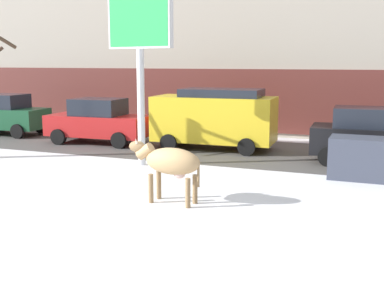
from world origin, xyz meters
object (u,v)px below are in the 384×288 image
cow_tan (170,162)px  car_red_sedan (99,121)px  billboard (140,30)px  car_black_hatchback (365,136)px  pedestrian_by_cars (212,117)px  pedestrian_near_billboard (224,117)px  dumpster (360,158)px  car_darkgreen_hatchback (8,115)px  car_yellow_van (215,117)px

cow_tan → car_red_sedan: 9.32m
cow_tan → billboard: size_ratio=0.34×
cow_tan → billboard: billboard is taller
car_black_hatchback → pedestrian_by_cars: car_black_hatchback is taller
car_red_sedan → pedestrian_near_billboard: size_ratio=2.47×
cow_tan → car_black_hatchback: (4.09, 6.55, -0.07)m
pedestrian_by_cars → dumpster: (6.64, -6.16, -0.28)m
dumpster → car_red_sedan: bearing=165.8°
dumpster → pedestrian_near_billboard: bearing=134.7°
car_red_sedan → pedestrian_by_cars: bearing=43.6°
billboard → car_black_hatchback: (6.74, 2.90, -3.39)m
cow_tan → car_darkgreen_hatchback: bearing=147.2°
pedestrian_near_billboard → dumpster: size_ratio=1.02×
pedestrian_near_billboard → pedestrian_by_cars: size_ratio=1.00×
billboard → car_darkgreen_hatchback: (-8.81, 3.74, -3.39)m
pedestrian_near_billboard → cow_tan: bearing=-79.0°
car_red_sedan → car_black_hatchback: size_ratio=1.20×
cow_tan → car_red_sedan: (-6.29, 6.88, -0.09)m
cow_tan → dumpster: size_ratio=1.13×
billboard → dumpster: (6.72, 0.61, -3.71)m
car_yellow_van → cow_tan: bearing=-79.2°
cow_tan → car_yellow_van: (-1.39, 7.30, 0.25)m
billboard → dumpster: 7.70m
car_black_hatchback → pedestrian_near_billboard: car_black_hatchback is taller
billboard → car_yellow_van: (1.26, 3.65, -3.07)m
car_red_sedan → dumpster: size_ratio=2.52×
car_black_hatchback → dumpster: bearing=-90.7°
car_yellow_van → pedestrian_by_cars: 3.35m
pedestrian_by_cars → car_black_hatchback: bearing=-30.1°
car_darkgreen_hatchback → car_black_hatchback: bearing=-3.1°
pedestrian_by_cars → dumpster: bearing=-42.9°
car_darkgreen_hatchback → car_yellow_van: car_yellow_van is taller
car_red_sedan → pedestrian_by_cars: 5.14m
cow_tan → dumpster: 5.90m
car_darkgreen_hatchback → pedestrian_by_cars: bearing=18.8°
dumpster → cow_tan: bearing=-133.7°
car_darkgreen_hatchback → pedestrian_near_billboard: (9.43, 3.03, -0.05)m
cow_tan → car_red_sedan: size_ratio=0.45×
car_red_sedan → car_black_hatchback: 10.39m
dumpster → car_black_hatchback: bearing=89.3°
car_red_sedan → car_yellow_van: 4.92m
cow_tan → billboard: 5.60m
car_darkgreen_hatchback → car_yellow_van: 10.07m
billboard → car_black_hatchback: billboard is taller
car_black_hatchback → pedestrian_by_cars: size_ratio=2.07×
car_darkgreen_hatchback → pedestrian_near_billboard: size_ratio=2.07×
billboard → car_darkgreen_hatchback: 10.15m
car_darkgreen_hatchback → car_black_hatchback: size_ratio=1.00×
dumpster → car_darkgreen_hatchback: bearing=168.6°
car_red_sedan → billboard: bearing=-41.6°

